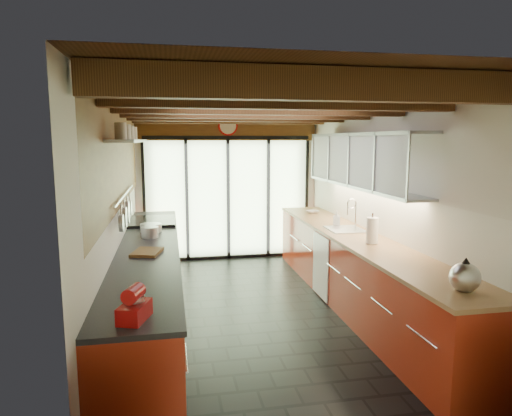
% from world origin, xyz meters
% --- Properties ---
extents(ground, '(5.50, 5.50, 0.00)m').
position_xyz_m(ground, '(0.00, 0.00, 0.00)').
color(ground, black).
rests_on(ground, ground).
extents(room_shell, '(5.50, 5.50, 5.50)m').
position_xyz_m(room_shell, '(0.00, 0.00, 1.65)').
color(room_shell, silver).
rests_on(room_shell, ground).
extents(ceiling_beams, '(3.14, 5.06, 4.90)m').
position_xyz_m(ceiling_beams, '(-0.00, 0.38, 2.46)').
color(ceiling_beams, '#593316').
rests_on(ceiling_beams, ground).
extents(glass_door, '(2.95, 0.10, 2.90)m').
position_xyz_m(glass_door, '(0.00, 2.69, 1.66)').
color(glass_door, '#C6EAAD').
rests_on(glass_door, ground).
extents(left_counter, '(0.68, 5.00, 0.92)m').
position_xyz_m(left_counter, '(-1.28, 0.00, 0.46)').
color(left_counter, '#AB2E17').
rests_on(left_counter, ground).
extents(range_stove, '(0.66, 0.90, 0.97)m').
position_xyz_m(range_stove, '(-1.28, 1.45, 0.47)').
color(range_stove, silver).
rests_on(range_stove, ground).
extents(right_counter, '(0.68, 5.00, 0.92)m').
position_xyz_m(right_counter, '(1.27, 0.00, 0.46)').
color(right_counter, '#AB2E17').
rests_on(right_counter, ground).
extents(sink_assembly, '(0.45, 0.52, 0.43)m').
position_xyz_m(sink_assembly, '(1.29, 0.40, 0.96)').
color(sink_assembly, silver).
rests_on(sink_assembly, right_counter).
extents(upper_cabinets_right, '(0.34, 3.00, 3.00)m').
position_xyz_m(upper_cabinets_right, '(1.43, 0.30, 1.85)').
color(upper_cabinets_right, silver).
rests_on(upper_cabinets_right, ground).
extents(left_wall_fixtures, '(0.28, 2.60, 0.96)m').
position_xyz_m(left_wall_fixtures, '(-1.47, 0.14, 1.88)').
color(left_wall_fixtures, silver).
rests_on(left_wall_fixtures, ground).
extents(stand_mixer, '(0.23, 0.30, 0.24)m').
position_xyz_m(stand_mixer, '(-1.27, -2.24, 1.02)').
color(stand_mixer, '#B70E0E').
rests_on(stand_mixer, left_counter).
extents(pot_large, '(0.25, 0.25, 0.13)m').
position_xyz_m(pot_large, '(-1.27, 0.40, 0.99)').
color(pot_large, silver).
rests_on(pot_large, left_counter).
extents(pot_small, '(0.37, 0.37, 0.11)m').
position_xyz_m(pot_small, '(-1.27, 0.76, 0.97)').
color(pot_small, silver).
rests_on(pot_small, left_counter).
extents(cutting_board, '(0.35, 0.43, 0.03)m').
position_xyz_m(cutting_board, '(-1.27, -0.42, 0.94)').
color(cutting_board, brown).
rests_on(cutting_board, left_counter).
extents(kettle, '(0.31, 0.33, 0.28)m').
position_xyz_m(kettle, '(1.27, -2.12, 1.04)').
color(kettle, silver).
rests_on(kettle, right_counter).
extents(paper_towel, '(0.16, 0.16, 0.36)m').
position_xyz_m(paper_towel, '(1.27, -0.43, 1.07)').
color(paper_towel, white).
rests_on(paper_towel, right_counter).
extents(soap_bottle, '(0.12, 0.12, 0.21)m').
position_xyz_m(soap_bottle, '(1.27, 0.71, 1.02)').
color(soap_bottle, silver).
rests_on(soap_bottle, right_counter).
extents(bowl, '(0.24, 0.24, 0.05)m').
position_xyz_m(bowl, '(1.27, 1.80, 0.94)').
color(bowl, silver).
rests_on(bowl, right_counter).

